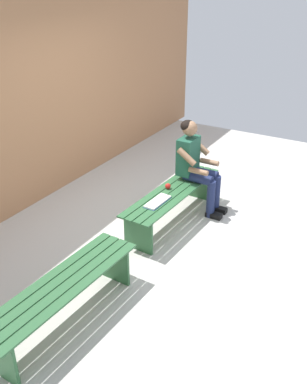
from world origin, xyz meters
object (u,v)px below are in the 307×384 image
Objects in this scene: bench_near at (173,198)px; person_seated at (196,163)px; bench_far at (63,292)px; book_open at (158,202)px; apple at (168,186)px.

person_seated is at bearing 167.62° from bench_near.
bench_far is 1.39× the size of person_seated.
book_open is (0.38, -0.01, 0.12)m from bench_near.
book_open is at bearing -179.65° from bench_far.
bench_far is 1.77m from book_open.
book_open is at bearing -7.62° from person_seated.
apple is 0.18× the size of book_open.
apple reaches higher than book_open.
book_open is at bearing -1.64° from bench_near.
bench_near is 0.17m from apple.
person_seated reaches higher than bench_near.
bench_far is at bearing 2.12° from apple.
person_seated is at bearing 174.88° from book_open.
apple is (-0.02, -0.08, 0.14)m from bench_near.
book_open is (0.39, 0.07, -0.03)m from apple.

